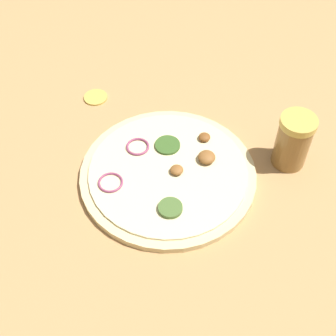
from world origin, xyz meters
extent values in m
plane|color=tan|center=(0.00, 0.00, 0.00)|extent=(3.00, 3.00, 0.00)
cylinder|color=beige|center=(0.00, 0.00, 0.01)|extent=(0.28, 0.28, 0.01)
cylinder|color=beige|center=(0.00, 0.00, 0.01)|extent=(0.26, 0.26, 0.00)
cylinder|color=#47662D|center=(-0.07, -0.02, 0.02)|extent=(0.04, 0.04, 0.01)
cylinder|color=#385B23|center=(0.05, 0.01, 0.02)|extent=(0.04, 0.04, 0.00)
ellipsoid|color=brown|center=(0.00, -0.01, 0.02)|extent=(0.02, 0.02, 0.01)
ellipsoid|color=brown|center=(0.08, -0.04, 0.02)|extent=(0.02, 0.02, 0.01)
torus|color=#934266|center=(0.04, 0.06, 0.02)|extent=(0.04, 0.04, 0.00)
torus|color=#934266|center=(-0.05, 0.08, 0.02)|extent=(0.04, 0.04, 0.00)
ellipsoid|color=brown|center=(0.04, -0.06, 0.02)|extent=(0.03, 0.03, 0.01)
cylinder|color=olive|center=(0.08, -0.19, 0.04)|extent=(0.05, 0.05, 0.08)
cylinder|color=gold|center=(0.08, -0.19, 0.09)|extent=(0.06, 0.06, 0.01)
cylinder|color=gold|center=(0.15, 0.18, 0.00)|extent=(0.04, 0.04, 0.01)
camera|label=1|loc=(-0.46, -0.11, 0.59)|focal=50.00mm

